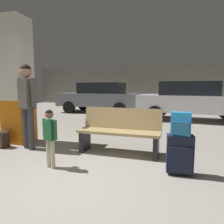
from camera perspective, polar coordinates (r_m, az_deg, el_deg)
The scene contains 11 objects.
ground_plane at distance 6.54m, azimuth 4.72°, elevation -4.97°, with size 18.00×18.00×0.10m, color gray.
garage_back_wall at distance 15.19m, azimuth 10.95°, elevation 7.28°, with size 18.00×0.12×2.80m, color gray.
structural_pillar at distance 5.28m, azimuth -24.96°, elevation 7.65°, with size 0.57×0.57×2.87m.
bench at distance 4.04m, azimuth 2.16°, elevation -5.36°, with size 1.62×0.60×0.89m.
suitcase at distance 3.26m, azimuth 18.39°, elevation -11.02°, with size 0.39×0.25×0.60m.
backpack_bright at distance 3.15m, azimuth 18.69°, elevation -3.20°, with size 0.30×0.22×0.34m.
child at distance 3.43m, azimuth -16.94°, elevation -5.45°, with size 0.31×0.23×0.95m.
adult at distance 4.59m, azimuth -22.63°, elevation 3.72°, with size 0.56×0.33×1.76m.
backpack_dark_floor at distance 5.08m, azimuth -28.23°, elevation -6.82°, with size 0.31×0.25×0.34m.
parked_car_far at distance 10.45m, azimuth -3.34°, elevation 4.28°, with size 4.17×1.93×1.51m.
parked_car_near at distance 8.52m, azimuth 21.30°, elevation 3.18°, with size 4.25×2.10×1.51m.
Camera 1 is at (1.16, -2.29, 1.31)m, focal length 32.77 mm.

